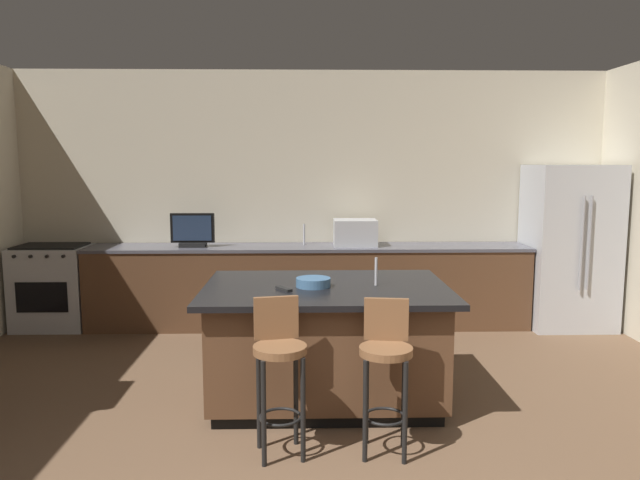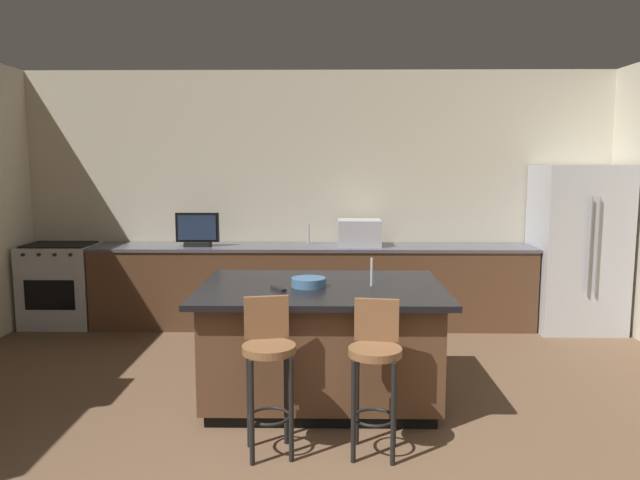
# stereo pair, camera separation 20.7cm
# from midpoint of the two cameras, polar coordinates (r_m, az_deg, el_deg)

# --- Properties ---
(wall_back) EXTENTS (7.31, 0.12, 2.91)m
(wall_back) POSITION_cam_midpoint_polar(r_m,az_deg,el_deg) (7.07, 0.69, 4.13)
(wall_back) COLOR beige
(wall_back) RESTS_ON ground_plane
(counter_back) EXTENTS (4.96, 0.62, 0.93)m
(counter_back) POSITION_cam_midpoint_polar(r_m,az_deg,el_deg) (6.82, 0.16, -4.42)
(counter_back) COLOR brown
(counter_back) RESTS_ON ground_plane
(kitchen_island) EXTENTS (1.89, 1.34, 0.91)m
(kitchen_island) POSITION_cam_midpoint_polar(r_m,az_deg,el_deg) (4.75, 1.40, -9.67)
(kitchen_island) COLOR black
(kitchen_island) RESTS_ON ground_plane
(refrigerator) EXTENTS (0.91, 0.79, 1.84)m
(refrigerator) POSITION_cam_midpoint_polar(r_m,az_deg,el_deg) (7.26, 24.10, -0.70)
(refrigerator) COLOR #B7BABF
(refrigerator) RESTS_ON ground_plane
(range_oven) EXTENTS (0.79, 0.63, 0.95)m
(range_oven) POSITION_cam_midpoint_polar(r_m,az_deg,el_deg) (7.43, -22.76, -3.96)
(range_oven) COLOR #B7BABF
(range_oven) RESTS_ON ground_plane
(microwave) EXTENTS (0.48, 0.36, 0.30)m
(microwave) POSITION_cam_midpoint_polar(r_m,az_deg,el_deg) (6.73, 4.65, 0.68)
(microwave) COLOR #B7BABF
(microwave) RESTS_ON counter_back
(tv_monitor) EXTENTS (0.48, 0.16, 0.38)m
(tv_monitor) POSITION_cam_midpoint_polar(r_m,az_deg,el_deg) (6.80, -10.78, 0.86)
(tv_monitor) COLOR black
(tv_monitor) RESTS_ON counter_back
(sink_faucet_back) EXTENTS (0.02, 0.02, 0.24)m
(sink_faucet_back) POSITION_cam_midpoint_polar(r_m,az_deg,el_deg) (6.82, -0.24, 0.55)
(sink_faucet_back) COLOR #B2B2B7
(sink_faucet_back) RESTS_ON counter_back
(sink_faucet_island) EXTENTS (0.02, 0.02, 0.22)m
(sink_faucet_island) POSITION_cam_midpoint_polar(r_m,az_deg,el_deg) (4.64, 6.25, -3.05)
(sink_faucet_island) COLOR #B2B2B7
(sink_faucet_island) RESTS_ON kitchen_island
(bar_stool_left) EXTENTS (0.34, 0.36, 1.00)m
(bar_stool_left) POSITION_cam_midpoint_polar(r_m,az_deg,el_deg) (3.88, -3.38, -11.50)
(bar_stool_left) COLOR brown
(bar_stool_left) RESTS_ON ground_plane
(bar_stool_right) EXTENTS (0.34, 0.36, 0.99)m
(bar_stool_right) POSITION_cam_midpoint_polar(r_m,az_deg,el_deg) (3.90, 6.85, -11.64)
(bar_stool_right) COLOR brown
(bar_stool_right) RESTS_ON ground_plane
(fruit_bowl) EXTENTS (0.27, 0.27, 0.07)m
(fruit_bowl) POSITION_cam_midpoint_polar(r_m,az_deg,el_deg) (4.60, 0.19, -4.06)
(fruit_bowl) COLOR #3F668C
(fruit_bowl) RESTS_ON kitchen_island
(tv_remote) EXTENTS (0.13, 0.16, 0.02)m
(tv_remote) POSITION_cam_midpoint_polar(r_m,az_deg,el_deg) (4.49, -2.68, -4.67)
(tv_remote) COLOR black
(tv_remote) RESTS_ON kitchen_island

